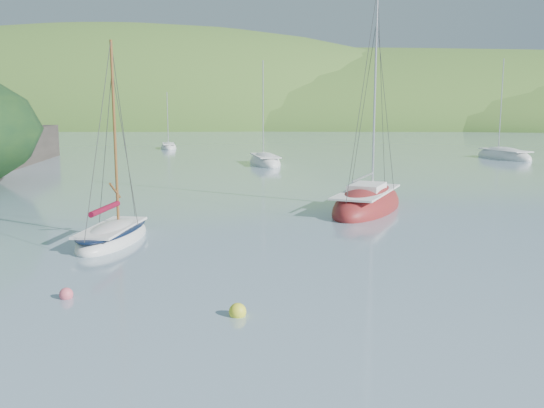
# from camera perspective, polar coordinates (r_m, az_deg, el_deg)

# --- Properties ---
(ground) EXTENTS (700.00, 700.00, 0.00)m
(ground) POSITION_cam_1_polar(r_m,az_deg,el_deg) (17.15, -5.53, -10.51)
(ground) COLOR #779AA4
(ground) RESTS_ON ground
(shoreline_hills) EXTENTS (690.00, 135.00, 56.00)m
(shoreline_hills) POSITION_cam_1_polar(r_m,az_deg,el_deg) (188.81, 0.54, 7.59)
(shoreline_hills) COLOR #3F702A
(shoreline_hills) RESTS_ON ground
(daysailer_white) EXTENTS (2.44, 6.02, 9.12)m
(daysailer_white) POSITION_cam_1_polar(r_m,az_deg,el_deg) (26.94, -14.76, -2.96)
(daysailer_white) COLOR white
(daysailer_white) RESTS_ON ground
(sloop_red) EXTENTS (5.77, 9.41, 13.17)m
(sloop_red) POSITION_cam_1_polar(r_m,az_deg,el_deg) (34.25, 8.95, -0.13)
(sloop_red) COLOR maroon
(sloop_red) RESTS_ON ground
(distant_sloop_a) EXTENTS (4.67, 8.09, 10.92)m
(distant_sloop_a) POSITION_cam_1_polar(r_m,az_deg,el_deg) (59.40, -0.67, 3.92)
(distant_sloop_a) COLOR white
(distant_sloop_a) RESTS_ON ground
(distant_sloop_b) EXTENTS (5.65, 8.64, 11.63)m
(distant_sloop_b) POSITION_cam_1_polar(r_m,az_deg,el_deg) (70.44, 20.99, 4.16)
(distant_sloop_b) COLOR white
(distant_sloop_b) RESTS_ON ground
(distant_sloop_c) EXTENTS (3.50, 6.01, 8.11)m
(distant_sloop_c) POSITION_cam_1_polar(r_m,az_deg,el_deg) (81.93, -9.71, 5.26)
(distant_sloop_c) COLOR white
(distant_sloop_c) RESTS_ON ground
(mooring_buoys) EXTENTS (20.10, 7.04, 0.49)m
(mooring_buoys) POSITION_cam_1_polar(r_m,az_deg,el_deg) (19.42, 8.06, -7.79)
(mooring_buoys) COLOR yellow
(mooring_buoys) RESTS_ON ground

